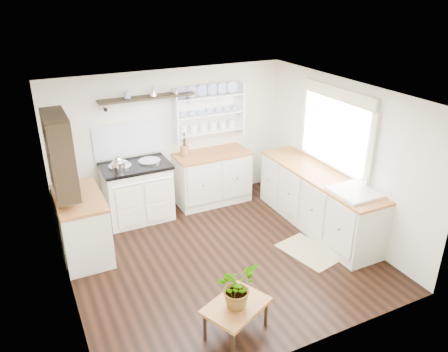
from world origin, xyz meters
The scene contains 19 objects.
floor centered at (0.00, 0.00, 0.00)m, with size 4.00×3.80×0.01m, color black.
wall_back centered at (0.00, 1.90, 1.15)m, with size 4.00×0.02×2.30m, color silver.
wall_right centered at (2.00, 0.00, 1.15)m, with size 0.02×3.80×2.30m, color silver.
wall_left centered at (-2.00, 0.00, 1.15)m, with size 0.02×3.80×2.30m, color silver.
ceiling centered at (0.00, 0.00, 2.30)m, with size 4.00×3.80×0.01m, color white.
window centered at (1.95, 0.15, 1.56)m, with size 0.08×1.55×1.22m.
aga_cooker centered at (-0.73, 1.57, 0.48)m, with size 1.06×0.73×0.97m.
back_cabinets centered at (0.60, 1.60, 0.46)m, with size 1.27×0.63×0.90m.
right_cabinets centered at (1.70, 0.10, 0.46)m, with size 0.62×2.43×0.90m.
belfast_sink centered at (1.70, -0.65, 0.80)m, with size 0.55×0.60×0.45m.
left_cabinets centered at (-1.70, 0.90, 0.46)m, with size 0.62×1.13×0.90m.
plate_rack centered at (0.65, 1.86, 1.56)m, with size 1.20×0.22×0.90m.
high_shelf centered at (-0.40, 1.78, 1.91)m, with size 1.50×0.29×0.16m.
left_shelving centered at (-1.84, 0.90, 1.55)m, with size 0.28×0.80×1.05m, color black.
kettle centered at (-1.01, 1.45, 1.05)m, with size 0.19×0.19×0.24m, color silver, non-canonical shape.
utensil_crock centered at (0.14, 1.68, 0.99)m, with size 0.14×0.14×0.16m, color #985B38.
center_table centered at (-0.49, -1.39, 0.33)m, with size 0.83×0.73×0.37m.
potted_plant centered at (-0.49, -1.39, 0.61)m, with size 0.43×0.37×0.47m, color #3F7233.
floor_rug centered at (1.16, -0.48, 0.01)m, with size 0.55×0.85×0.02m, color #8B7B51.
Camera 1 is at (-2.24, -4.66, 3.54)m, focal length 35.00 mm.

